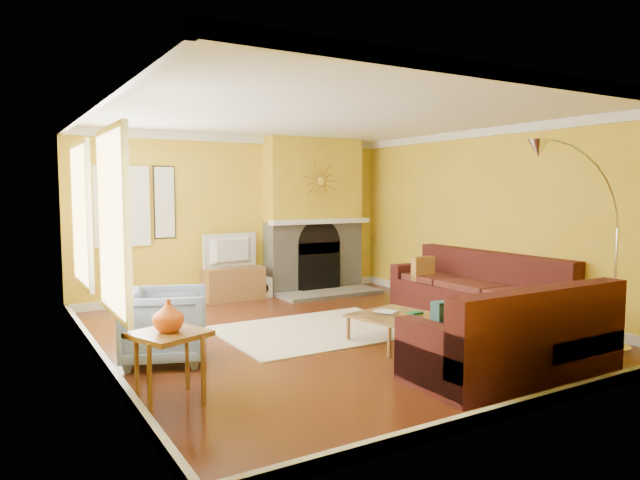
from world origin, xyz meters
TOP-DOWN VIEW (x-y plane):
  - floor at (0.00, 0.00)m, footprint 5.50×6.00m
  - ceiling at (0.00, 0.00)m, footprint 5.50×6.00m
  - wall_back at (0.00, 3.01)m, footprint 5.50×0.02m
  - wall_front at (0.00, -3.01)m, footprint 5.50×0.02m
  - wall_left at (-2.76, 0.00)m, footprint 0.02×6.00m
  - wall_right at (2.76, 0.00)m, footprint 0.02×6.00m
  - baseboard at (0.00, 0.00)m, footprint 5.50×6.00m
  - crown_molding at (0.00, 0.00)m, footprint 5.50×6.00m
  - window_left_near at (-2.72, 1.30)m, footprint 0.06×1.22m
  - window_left_far at (-2.72, -0.60)m, footprint 0.06×1.22m
  - window_back at (-1.90, 2.96)m, footprint 0.82×0.06m
  - wall_art at (-1.25, 2.97)m, footprint 0.34×0.04m
  - fireplace at (1.35, 2.80)m, footprint 1.80×0.40m
  - mantel at (1.35, 2.56)m, footprint 1.92×0.22m
  - hearth at (1.35, 2.25)m, footprint 1.80×0.70m
  - sunburst at (1.35, 2.57)m, footprint 0.70×0.04m
  - rug at (-0.09, 0.20)m, footprint 2.40×1.80m
  - sectional_sofa at (1.16, -0.74)m, footprint 3.18×3.92m
  - coffee_table at (0.38, -0.79)m, footprint 1.06×1.06m
  - media_console at (-0.24, 2.68)m, footprint 0.98×0.44m
  - tv at (-0.24, 2.68)m, footprint 0.96×0.23m
  - subwoofer at (0.25, 2.72)m, footprint 0.33×0.33m
  - armchair at (-2.12, -0.12)m, footprint 1.09×1.07m
  - side_table at (-2.41, -1.27)m, footprint 0.71×0.71m
  - vase at (-2.41, -1.27)m, footprint 0.34×0.34m
  - book at (0.25, -0.70)m, footprint 0.27×0.30m
  - arc_lamp at (1.65, -2.27)m, footprint 1.43×0.36m

SIDE VIEW (x-z plane):
  - floor at x=0.00m, z-range -0.02..0.00m
  - rug at x=-0.09m, z-range 0.00..0.02m
  - hearth at x=1.35m, z-range 0.00..0.06m
  - baseboard at x=0.00m, z-range 0.00..0.12m
  - subwoofer at x=0.25m, z-range 0.00..0.33m
  - coffee_table at x=0.38m, z-range 0.00..0.35m
  - media_console at x=-0.24m, z-range 0.00..0.54m
  - side_table at x=-2.41m, z-range 0.00..0.60m
  - book at x=0.25m, z-range 0.35..0.38m
  - armchair at x=-2.12m, z-range 0.00..0.77m
  - sectional_sofa at x=1.16m, z-range 0.00..0.90m
  - vase at x=-2.41m, z-range 0.60..0.88m
  - tv at x=-0.24m, z-range 0.54..1.09m
  - arc_lamp at x=1.65m, z-range 0.00..2.27m
  - mantel at x=1.35m, z-range 1.21..1.29m
  - wall_back at x=0.00m, z-range 0.00..2.70m
  - wall_front at x=0.00m, z-range 0.00..2.70m
  - wall_left at x=-2.76m, z-range 0.00..2.70m
  - wall_right at x=2.76m, z-range 0.00..2.70m
  - fireplace at x=1.35m, z-range 0.00..2.70m
  - window_left_near at x=-2.72m, z-range 0.64..2.36m
  - window_left_far at x=-2.72m, z-range 0.64..2.36m
  - window_back at x=-1.90m, z-range 0.94..2.16m
  - wall_art at x=-1.25m, z-range 1.03..2.17m
  - sunburst at x=1.35m, z-range 1.60..2.30m
  - crown_molding at x=0.00m, z-range 2.58..2.70m
  - ceiling at x=0.00m, z-range 2.70..2.72m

